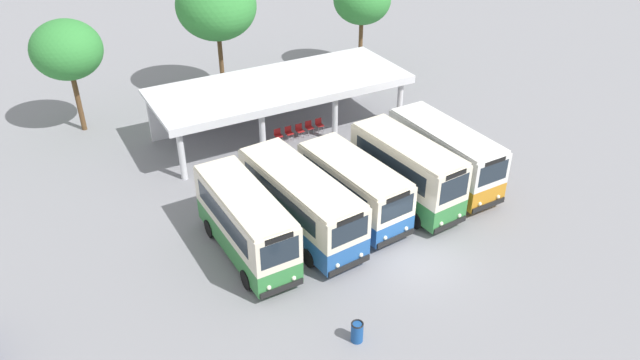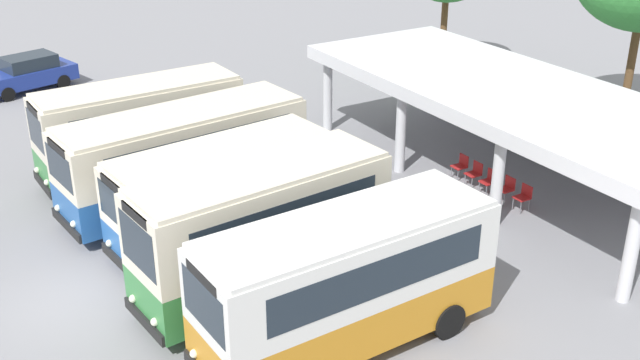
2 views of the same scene
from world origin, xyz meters
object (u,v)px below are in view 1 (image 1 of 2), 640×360
(litter_bin_apron, at_px, (357,332))
(city_bus_fifth_blue, at_px, (444,153))
(city_bus_middle_cream, at_px, (353,186))
(waiting_chair_middle_seat, at_px, (299,129))
(waiting_chair_fourth_seat, at_px, (309,126))
(waiting_chair_second_from_end, at_px, (289,132))
(city_bus_second_in_row, at_px, (300,201))
(city_bus_fourth_amber, at_px, (406,170))
(waiting_chair_end_by_column, at_px, (278,134))
(city_bus_nearest_orange, at_px, (246,221))
(waiting_chair_fifth_seat, at_px, (319,124))

(litter_bin_apron, bearing_deg, city_bus_fifth_blue, 37.08)
(city_bus_middle_cream, relative_size, litter_bin_apron, 7.61)
(city_bus_fifth_blue, distance_m, waiting_chair_middle_seat, 9.71)
(city_bus_fifth_blue, height_order, waiting_chair_fourth_seat, city_bus_fifth_blue)
(waiting_chair_second_from_end, bearing_deg, city_bus_second_in_row, -112.64)
(city_bus_fourth_amber, bearing_deg, city_bus_fifth_blue, 12.09)
(city_bus_second_in_row, height_order, waiting_chair_end_by_column, city_bus_second_in_row)
(waiting_chair_fourth_seat, bearing_deg, city_bus_fifth_blue, -66.93)
(waiting_chair_fourth_seat, bearing_deg, city_bus_middle_cream, -103.92)
(city_bus_nearest_orange, relative_size, waiting_chair_fourth_seat, 8.21)
(waiting_chair_second_from_end, bearing_deg, waiting_chair_fifth_seat, 2.29)
(city_bus_fifth_blue, bearing_deg, waiting_chair_fifth_seat, 108.82)
(city_bus_nearest_orange, bearing_deg, city_bus_fifth_blue, 3.43)
(city_bus_second_in_row, xyz_separation_m, litter_bin_apron, (-1.34, -7.37, -1.32))
(waiting_chair_end_by_column, relative_size, waiting_chair_fifth_seat, 1.00)
(city_bus_nearest_orange, height_order, waiting_chair_middle_seat, city_bus_nearest_orange)
(city_bus_fourth_amber, distance_m, litter_bin_apron, 10.23)
(waiting_chair_middle_seat, bearing_deg, waiting_chair_fifth_seat, 4.13)
(waiting_chair_second_from_end, relative_size, waiting_chair_fourth_seat, 1.00)
(waiting_chair_middle_seat, bearing_deg, city_bus_fourth_amber, -80.97)
(city_bus_fifth_blue, xyz_separation_m, waiting_chair_middle_seat, (-4.41, 8.55, -1.30))
(city_bus_middle_cream, bearing_deg, waiting_chair_fourth_seat, 76.08)
(city_bus_second_in_row, relative_size, waiting_chair_fourth_seat, 9.43)
(litter_bin_apron, bearing_deg, waiting_chair_fifth_seat, 66.13)
(city_bus_nearest_orange, xyz_separation_m, waiting_chair_second_from_end, (6.67, 9.28, -1.31))
(city_bus_fourth_amber, relative_size, waiting_chair_middle_seat, 8.03)
(city_bus_nearest_orange, bearing_deg, waiting_chair_middle_seat, 51.38)
(city_bus_middle_cream, bearing_deg, waiting_chair_end_by_column, 89.80)
(waiting_chair_end_by_column, distance_m, waiting_chair_middle_seat, 1.46)
(city_bus_second_in_row, xyz_separation_m, waiting_chair_fourth_seat, (5.17, 8.98, -1.25))
(city_bus_middle_cream, xyz_separation_m, waiting_chair_fourth_seat, (2.22, 8.96, -1.16))
(waiting_chair_end_by_column, bearing_deg, litter_bin_apron, -104.86)
(city_bus_middle_cream, height_order, waiting_chair_middle_seat, city_bus_middle_cream)
(waiting_chair_fourth_seat, bearing_deg, litter_bin_apron, -111.72)
(waiting_chair_end_by_column, relative_size, waiting_chair_fourth_seat, 1.00)
(city_bus_middle_cream, distance_m, city_bus_fifth_blue, 5.91)
(waiting_chair_end_by_column, xyz_separation_m, waiting_chair_fourth_seat, (2.19, 0.06, 0.00))
(waiting_chair_fourth_seat, bearing_deg, waiting_chair_middle_seat, -172.78)
(city_bus_second_in_row, distance_m, litter_bin_apron, 7.60)
(waiting_chair_second_from_end, xyz_separation_m, waiting_chair_fifth_seat, (2.19, 0.09, 0.00))
(city_bus_fifth_blue, height_order, waiting_chair_end_by_column, city_bus_fifth_blue)
(waiting_chair_fourth_seat, bearing_deg, city_bus_nearest_orange, -131.00)
(city_bus_second_in_row, height_order, waiting_chair_second_from_end, city_bus_second_in_row)
(city_bus_fifth_blue, xyz_separation_m, waiting_chair_fifth_seat, (-2.95, 8.66, -1.30))
(waiting_chair_middle_seat, height_order, waiting_chair_fifth_seat, same)
(city_bus_middle_cream, bearing_deg, litter_bin_apron, -120.15)
(city_bus_fourth_amber, relative_size, waiting_chair_end_by_column, 8.03)
(city_bus_fifth_blue, xyz_separation_m, waiting_chair_end_by_column, (-5.87, 8.58, -1.30))
(waiting_chair_fifth_seat, xyz_separation_m, litter_bin_apron, (-7.24, -16.36, -0.07))
(city_bus_second_in_row, bearing_deg, litter_bin_apron, -100.28)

